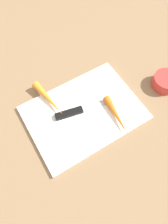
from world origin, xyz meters
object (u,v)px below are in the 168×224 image
at_px(small_bowl, 165,82).
at_px(carrot_short, 116,115).
at_px(carrot_long, 48,98).
at_px(cutting_board, 84,113).
at_px(knife, 73,112).

bearing_deg(small_bowl, carrot_short, 4.72).
bearing_deg(small_bowl, carrot_long, -21.24).
distance_m(cutting_board, carrot_long, 0.13).
bearing_deg(carrot_short, small_bowl, 101.31).
distance_m(knife, carrot_short, 0.14).
xyz_separation_m(knife, carrot_long, (0.05, -0.08, 0.01)).
relative_size(carrot_short, small_bowl, 1.59).
distance_m(cutting_board, carrot_short, 0.10).
bearing_deg(carrot_long, cutting_board, 29.03).
height_order(knife, small_bowl, small_bowl).
bearing_deg(knife, small_bowl, 1.28).
bearing_deg(small_bowl, cutting_board, -9.29).
distance_m(carrot_long, small_bowl, 0.40).
relative_size(cutting_board, carrot_long, 2.42).
bearing_deg(cutting_board, knife, -25.56).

